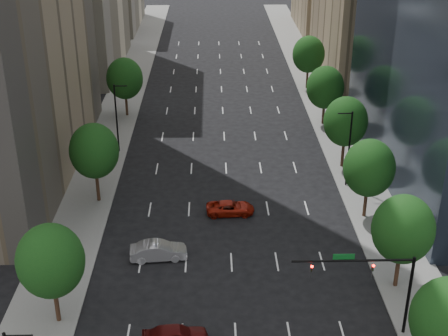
{
  "coord_description": "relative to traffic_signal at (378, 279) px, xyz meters",
  "views": [
    {
      "loc": [
        -1.73,
        -7.81,
        32.48
      ],
      "look_at": [
        -0.61,
        43.32,
        8.0
      ],
      "focal_mm": 50.05,
      "sensor_mm": 36.0,
      "label": 1
    }
  ],
  "objects": [
    {
      "name": "tree_right_5",
      "position": [
        3.47,
        60.0,
        0.58
      ],
      "size": [
        5.2,
        5.2,
        8.75
      ],
      "color": "#382316",
      "rests_on": "ground"
    },
    {
      "name": "traffic_signal",
      "position": [
        0.0,
        0.0,
        0.0
      ],
      "size": [
        9.12,
        0.4,
        7.38
      ],
      "color": "black",
      "rests_on": "ground"
    },
    {
      "name": "sidewalk_right",
      "position": [
        4.97,
        30.0,
        -5.1
      ],
      "size": [
        6.0,
        200.0,
        0.15
      ],
      "primitive_type": "cube",
      "color": "slate",
      "rests_on": "ground"
    },
    {
      "name": "tree_right_2",
      "position": [
        3.47,
        18.0,
        0.43
      ],
      "size": [
        5.2,
        5.2,
        8.61
      ],
      "color": "#382316",
      "rests_on": "ground"
    },
    {
      "name": "car_maroon",
      "position": [
        -15.13,
        -0.95,
        -4.32
      ],
      "size": [
        5.2,
        2.53,
        1.71
      ],
      "primitive_type": "imported",
      "rotation": [
        0.0,
        0.0,
        1.67
      ],
      "color": "#490D0C",
      "rests_on": "ground"
    },
    {
      "name": "car_red_far",
      "position": [
        -10.35,
        18.94,
        -4.48
      ],
      "size": [
        5.1,
        2.51,
        1.39
      ],
      "primitive_type": "imported",
      "rotation": [
        0.0,
        0.0,
        1.61
      ],
      "color": "#97190A",
      "rests_on": "ground"
    },
    {
      "name": "tree_right_4",
      "position": [
        3.47,
        44.0,
        0.29
      ],
      "size": [
        5.2,
        5.2,
        8.46
      ],
      "color": "#382316",
      "rests_on": "ground"
    },
    {
      "name": "tree_left_1",
      "position": [
        -24.53,
        22.0,
        0.79
      ],
      "size": [
        5.2,
        5.2,
        8.97
      ],
      "color": "#382316",
      "rests_on": "ground"
    },
    {
      "name": "car_silver",
      "position": [
        -17.23,
        10.72,
        -4.31
      ],
      "size": [
        5.38,
        2.34,
        1.72
      ],
      "primitive_type": "imported",
      "rotation": [
        0.0,
        0.0,
        1.67
      ],
      "color": "#99999E",
      "rests_on": "ground"
    },
    {
      "name": "streetlight_ln",
      "position": [
        -23.96,
        35.0,
        -0.33
      ],
      "size": [
        1.7,
        0.2,
        9.0
      ],
      "color": "black",
      "rests_on": "ground"
    },
    {
      "name": "streetlight_rn",
      "position": [
        2.91,
        25.0,
        -0.33
      ],
      "size": [
        1.7,
        0.2,
        9.0
      ],
      "color": "black",
      "rests_on": "ground"
    },
    {
      "name": "tree_left_2",
      "position": [
        -24.53,
        48.0,
        0.5
      ],
      "size": [
        5.2,
        5.2,
        8.68
      ],
      "color": "#382316",
      "rests_on": "ground"
    },
    {
      "name": "tree_right_1",
      "position": [
        3.47,
        6.0,
        0.58
      ],
      "size": [
        5.2,
        5.2,
        8.75
      ],
      "color": "#382316",
      "rests_on": "ground"
    },
    {
      "name": "sidewalk_left",
      "position": [
        -26.03,
        30.0,
        -5.1
      ],
      "size": [
        6.0,
        200.0,
        0.15
      ],
      "primitive_type": "cube",
      "color": "slate",
      "rests_on": "ground"
    },
    {
      "name": "tree_right_3",
      "position": [
        3.47,
        30.0,
        0.72
      ],
      "size": [
        5.2,
        5.2,
        8.89
      ],
      "color": "#382316",
      "rests_on": "ground"
    },
    {
      "name": "tree_left_0",
      "position": [
        -24.53,
        2.0,
        0.58
      ],
      "size": [
        5.2,
        5.2,
        8.75
      ],
      "color": "#382316",
      "rests_on": "ground"
    }
  ]
}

